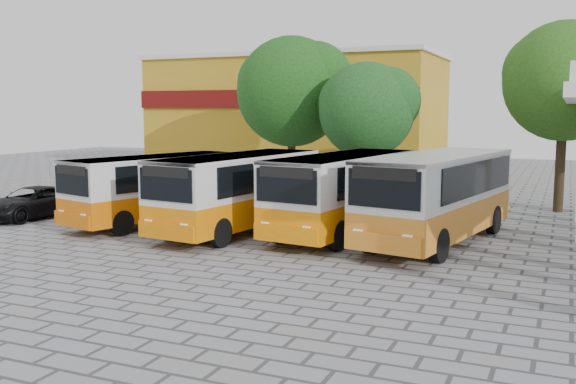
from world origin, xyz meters
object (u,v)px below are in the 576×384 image
at_px(bus_centre_right, 343,189).
at_px(parked_car, 32,202).
at_px(bus_far_left, 156,185).
at_px(bus_far_right, 437,192).
at_px(bus_centre_left, 238,188).

distance_m(bus_centre_right, parked_car, 13.16).
distance_m(bus_far_left, bus_centre_right, 7.52).
xyz_separation_m(bus_far_left, bus_far_right, (10.84, 0.68, 0.19)).
relative_size(bus_centre_right, bus_far_right, 0.95).
bearing_deg(parked_car, bus_centre_right, 13.59).
relative_size(bus_far_left, bus_far_right, 0.90).
distance_m(bus_centre_right, bus_far_right, 3.37).
height_order(bus_far_right, parked_car, bus_far_right).
bearing_deg(bus_centre_right, bus_centre_left, -156.18).
distance_m(bus_far_left, parked_car, 5.68).
height_order(bus_centre_right, parked_car, bus_centre_right).
bearing_deg(bus_centre_left, bus_far_right, 14.87).
xyz_separation_m(bus_far_left, bus_centre_right, (7.48, 0.83, 0.12)).
relative_size(bus_centre_left, bus_far_right, 0.94).
bearing_deg(bus_centre_left, parked_car, -168.47).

